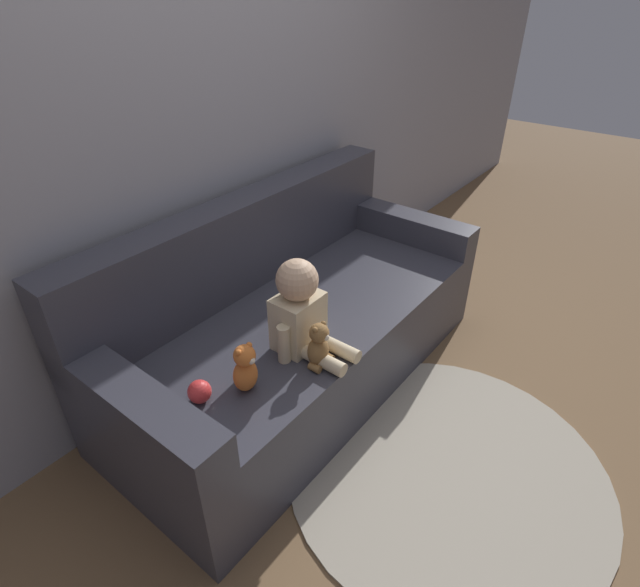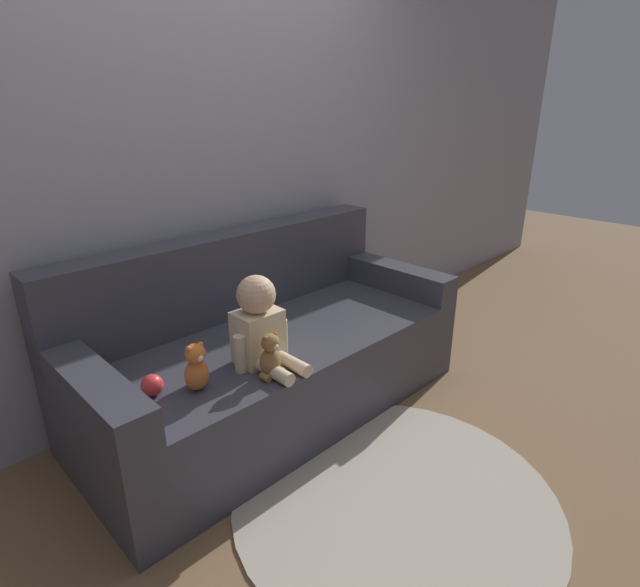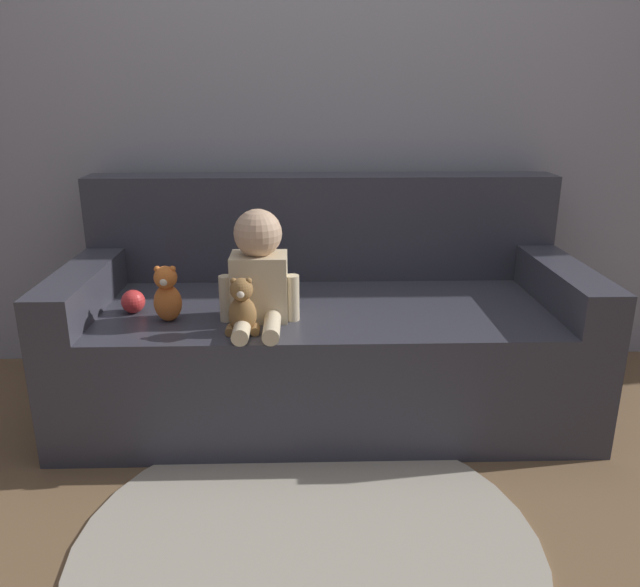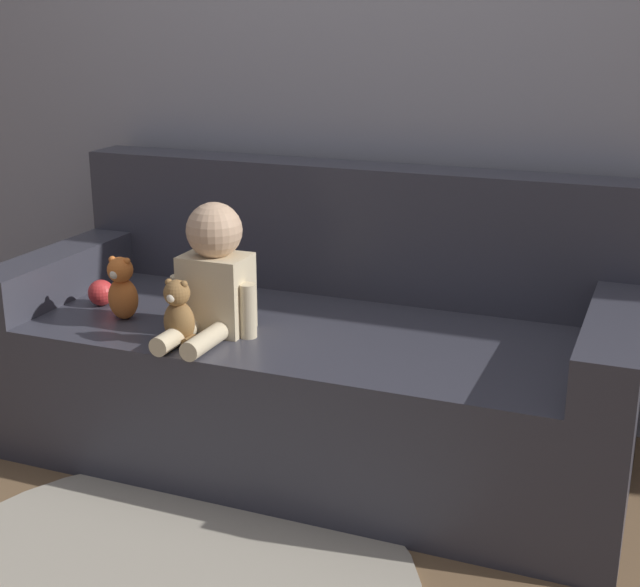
{
  "view_description": "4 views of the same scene",
  "coord_description": "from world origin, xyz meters",
  "px_view_note": "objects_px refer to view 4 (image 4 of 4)",
  "views": [
    {
      "loc": [
        -1.49,
        -1.27,
        1.77
      ],
      "look_at": [
        0.02,
        -0.1,
        0.54
      ],
      "focal_mm": 28.0,
      "sensor_mm": 36.0,
      "label": 1
    },
    {
      "loc": [
        -1.43,
        -1.78,
        1.54
      ],
      "look_at": [
        0.18,
        -0.14,
        0.65
      ],
      "focal_mm": 28.0,
      "sensor_mm": 36.0,
      "label": 2
    },
    {
      "loc": [
        -0.08,
        -2.31,
        1.25
      ],
      "look_at": [
        -0.02,
        -0.14,
        0.53
      ],
      "focal_mm": 35.0,
      "sensor_mm": 36.0,
      "label": 3
    },
    {
      "loc": [
        1.02,
        -2.46,
        1.39
      ],
      "look_at": [
        0.03,
        -0.0,
        0.55
      ],
      "focal_mm": 50.0,
      "sensor_mm": 36.0,
      "label": 4
    }
  ],
  "objects_px": {
    "couch": "(319,357)",
    "toy_ball": "(101,293)",
    "teddy_bear_brown": "(178,314)",
    "plush_toy_side": "(122,288)",
    "person_baby": "(213,277)"
  },
  "relations": [
    {
      "from": "couch",
      "to": "toy_ball",
      "type": "height_order",
      "value": "couch"
    },
    {
      "from": "toy_ball",
      "to": "teddy_bear_brown",
      "type": "bearing_deg",
      "value": -26.87
    },
    {
      "from": "couch",
      "to": "plush_toy_side",
      "type": "relative_size",
      "value": 9.67
    },
    {
      "from": "couch",
      "to": "toy_ball",
      "type": "bearing_deg",
      "value": -166.77
    },
    {
      "from": "person_baby",
      "to": "plush_toy_side",
      "type": "height_order",
      "value": "person_baby"
    },
    {
      "from": "couch",
      "to": "person_baby",
      "type": "height_order",
      "value": "couch"
    },
    {
      "from": "plush_toy_side",
      "to": "couch",
      "type": "bearing_deg",
      "value": 24.52
    },
    {
      "from": "teddy_bear_brown",
      "to": "toy_ball",
      "type": "distance_m",
      "value": 0.48
    },
    {
      "from": "couch",
      "to": "toy_ball",
      "type": "xyz_separation_m",
      "value": [
        -0.71,
        -0.17,
        0.18
      ]
    },
    {
      "from": "person_baby",
      "to": "teddy_bear_brown",
      "type": "bearing_deg",
      "value": -111.13
    },
    {
      "from": "person_baby",
      "to": "teddy_bear_brown",
      "type": "height_order",
      "value": "person_baby"
    },
    {
      "from": "couch",
      "to": "teddy_bear_brown",
      "type": "xyz_separation_m",
      "value": [
        -0.29,
        -0.38,
        0.23
      ]
    },
    {
      "from": "toy_ball",
      "to": "couch",
      "type": "bearing_deg",
      "value": 13.23
    },
    {
      "from": "plush_toy_side",
      "to": "toy_ball",
      "type": "distance_m",
      "value": 0.18
    },
    {
      "from": "person_baby",
      "to": "couch",
      "type": "bearing_deg",
      "value": 46.67
    }
  ]
}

